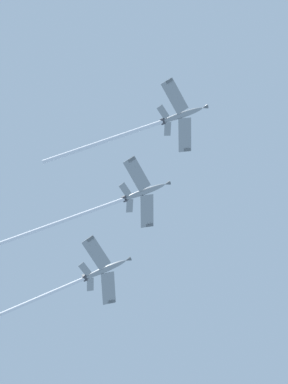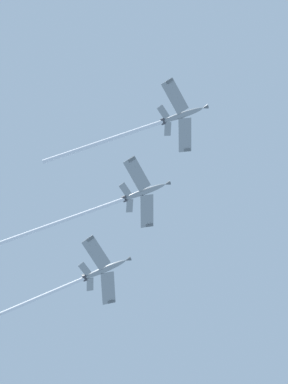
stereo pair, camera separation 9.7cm
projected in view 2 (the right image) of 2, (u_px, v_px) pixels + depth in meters
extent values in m
ellipsoid|color=gray|center=(183.00, 115.00, 140.48)|extent=(2.36, 11.83, 5.33)
cone|color=#595E60|center=(205.00, 107.00, 142.18)|extent=(1.32, 1.99, 1.67)
ellipsoid|color=black|center=(189.00, 112.00, 141.57)|extent=(1.19, 3.00, 1.79)
cube|color=gray|center=(185.00, 135.00, 141.62)|extent=(9.47, 5.01, 1.40)
cube|color=#595E60|center=(188.00, 150.00, 142.77)|extent=(1.00, 1.83, 0.72)
cube|color=gray|center=(175.00, 96.00, 138.75)|extent=(9.63, 6.03, 1.40)
cube|color=#595E60|center=(170.00, 81.00, 137.68)|extent=(1.20, 1.87, 0.72)
cube|color=gray|center=(168.00, 129.00, 139.83)|extent=(3.92, 2.58, 0.76)
cube|color=gray|center=(163.00, 112.00, 138.60)|extent=(3.99, 2.96, 0.76)
cube|color=#595E60|center=(164.00, 120.00, 140.57)|extent=(0.39, 3.21, 3.45)
cylinder|color=#38383D|center=(163.00, 123.00, 139.04)|extent=(0.88, 1.26, 1.09)
cylinder|color=#38383D|center=(162.00, 120.00, 138.80)|extent=(0.88, 1.26, 1.09)
cylinder|color=white|center=(104.00, 141.00, 134.75)|extent=(3.06, 30.97, 11.96)
ellipsoid|color=gray|center=(145.00, 192.00, 141.54)|extent=(2.14, 11.77, 5.51)
cone|color=#595E60|center=(167.00, 184.00, 143.37)|extent=(1.29, 1.97, 1.69)
ellipsoid|color=black|center=(151.00, 189.00, 142.67)|extent=(1.14, 2.98, 1.83)
cube|color=gray|center=(147.00, 211.00, 142.68)|extent=(9.50, 5.14, 1.46)
cube|color=#595E60|center=(150.00, 225.00, 143.82)|extent=(1.03, 1.83, 0.75)
cube|color=gray|center=(137.00, 174.00, 139.79)|extent=(9.61, 5.88, 1.46)
cube|color=#595E60|center=(132.00, 159.00, 138.70)|extent=(1.17, 1.85, 0.75)
cube|color=gray|center=(130.00, 206.00, 140.80)|extent=(3.93, 2.63, 0.78)
cube|color=gray|center=(125.00, 190.00, 139.56)|extent=(3.98, 2.90, 0.78)
cube|color=#595E60|center=(126.00, 197.00, 141.52)|extent=(0.33, 3.24, 3.47)
cylinder|color=#38383D|center=(125.00, 200.00, 139.99)|extent=(0.86, 1.25, 1.10)
cylinder|color=#38383D|center=(124.00, 197.00, 139.74)|extent=(0.86, 1.25, 1.10)
cylinder|color=white|center=(61.00, 222.00, 135.03)|extent=(2.52, 33.12, 13.26)
ellipsoid|color=gray|center=(105.00, 269.00, 140.89)|extent=(2.50, 11.77, 5.60)
cone|color=#595E60|center=(128.00, 260.00, 142.72)|extent=(1.35, 2.01, 1.70)
ellipsoid|color=black|center=(112.00, 266.00, 142.01)|extent=(1.22, 3.00, 1.85)
cube|color=gray|center=(108.00, 288.00, 142.00)|extent=(9.44, 4.88, 1.49)
cube|color=#595E60|center=(112.00, 302.00, 143.14)|extent=(0.98, 1.81, 0.76)
cube|color=gray|center=(96.00, 253.00, 139.14)|extent=(9.62, 6.10, 1.49)
cube|color=#595E60|center=(90.00, 239.00, 138.07)|extent=(1.21, 1.85, 0.76)
cube|color=gray|center=(90.00, 284.00, 140.13)|extent=(3.91, 2.53, 0.80)
cube|color=gray|center=(85.00, 269.00, 138.90)|extent=(3.99, 2.98, 0.80)
cube|color=#595E60|center=(87.00, 275.00, 140.86)|extent=(0.43, 3.25, 3.48)
cylinder|color=#38383D|center=(85.00, 280.00, 139.33)|extent=(0.89, 1.28, 1.11)
cylinder|color=#38383D|center=(84.00, 277.00, 139.08)|extent=(0.89, 1.28, 1.11)
cylinder|color=white|center=(20.00, 305.00, 134.43)|extent=(3.42, 32.47, 13.31)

